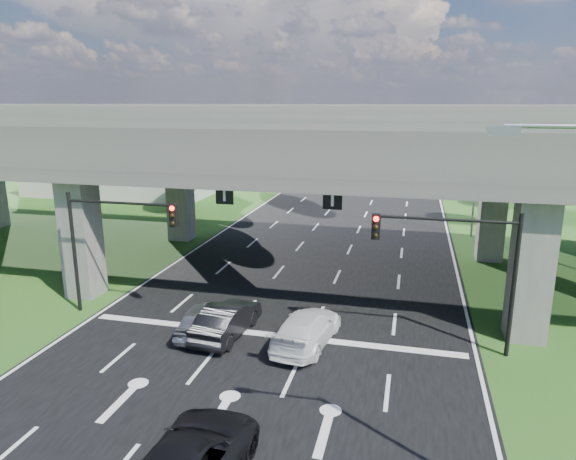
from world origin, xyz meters
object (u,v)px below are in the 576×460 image
at_px(signal_right, 459,255).
at_px(streetlight_far, 472,161).
at_px(streetlight_beyond, 457,144).
at_px(car_white, 306,329).
at_px(signal_left, 111,232).
at_px(car_dark, 227,320).
at_px(car_silver, 204,318).

bearing_deg(signal_right, streetlight_far, 83.53).
distance_m(streetlight_beyond, car_white, 38.26).
relative_size(signal_right, streetlight_beyond, 0.60).
distance_m(signal_left, car_white, 10.26).
xyz_separation_m(signal_left, streetlight_beyond, (17.92, 36.06, 1.66)).
bearing_deg(car_white, car_dark, 7.44).
distance_m(signal_right, signal_left, 15.65).
distance_m(signal_left, streetlight_beyond, 40.30).
bearing_deg(car_white, streetlight_far, -104.12).
bearing_deg(streetlight_beyond, streetlight_far, -90.00).
height_order(signal_left, car_white, signal_left).
relative_size(car_silver, car_dark, 0.89).
bearing_deg(car_white, signal_left, 1.84).
relative_size(signal_left, car_dark, 1.32).
bearing_deg(signal_right, car_white, -171.11).
distance_m(streetlight_far, car_silver, 25.23).
relative_size(signal_right, car_white, 1.21).
bearing_deg(car_dark, streetlight_far, -114.92).
relative_size(streetlight_beyond, car_silver, 2.48).
bearing_deg(streetlight_far, car_white, -111.56).
height_order(car_silver, car_dark, car_dark).
distance_m(streetlight_far, car_white, 23.15).
bearing_deg(streetlight_far, streetlight_beyond, 90.00).
xyz_separation_m(streetlight_far, car_dark, (-11.90, -21.00, -5.07)).
bearing_deg(signal_right, car_dark, -174.41).
relative_size(streetlight_beyond, car_dark, 2.21).
distance_m(signal_right, streetlight_beyond, 36.17).
height_order(streetlight_far, car_white, streetlight_far).
bearing_deg(signal_left, streetlight_far, 48.22).
distance_m(signal_left, car_silver, 6.09).
bearing_deg(streetlight_far, signal_left, -131.78).
xyz_separation_m(signal_left, car_dark, (6.02, -0.94, -3.41)).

